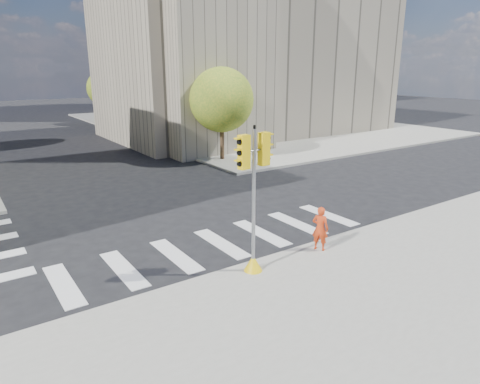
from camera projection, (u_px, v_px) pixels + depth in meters
name	position (u px, v px, depth m)	size (l,w,h in m)	color
ground	(197.00, 227.00, 16.98)	(160.00, 160.00, 0.00)	black
sidewalk_far_right	(241.00, 123.00, 48.40)	(28.00, 40.00, 0.15)	gray
civic_building	(244.00, 54.00, 38.55)	(26.00, 16.00, 19.39)	gray
tree_re_near	(222.00, 100.00, 27.83)	(4.20, 4.20, 6.16)	#382616
tree_re_mid	(149.00, 88.00, 37.25)	(4.60, 4.60, 6.66)	#382616
tree_re_far	(106.00, 89.00, 46.89)	(4.00, 4.00, 5.88)	#382616
lamp_near	(198.00, 89.00, 31.13)	(0.35, 0.18, 8.11)	black
lamp_far	(129.00, 83.00, 42.21)	(0.35, 0.18, 8.11)	black
traffic_signal	(254.00, 213.00, 12.46)	(1.08, 0.56, 4.41)	yellow
photographer	(320.00, 228.00, 14.27)	(0.55, 0.36, 1.52)	red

